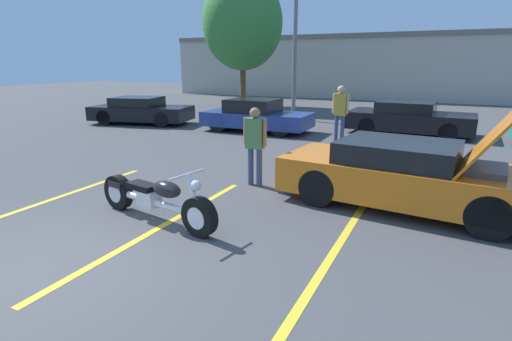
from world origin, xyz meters
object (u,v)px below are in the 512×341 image
(tree_background, at_px, (242,23))
(parked_car_mid_right_row, at_px, (409,118))
(light_pole, at_px, (297,33))
(show_car_hood_open, at_px, (407,175))
(parked_car_left_row, at_px, (141,111))
(spectator_near_motorcycle, at_px, (340,109))
(spectator_by_show_car, at_px, (255,140))
(parked_car_mid_left_row, at_px, (256,116))
(motorcycle, at_px, (155,199))

(tree_background, bearing_deg, parked_car_mid_right_row, -31.01)
(light_pole, relative_size, show_car_hood_open, 1.51)
(parked_car_left_row, bearing_deg, tree_background, 72.45)
(spectator_near_motorcycle, bearing_deg, tree_background, 132.53)
(tree_background, relative_size, spectator_by_show_car, 4.45)
(parked_car_mid_left_row, distance_m, spectator_by_show_car, 6.83)
(parked_car_mid_right_row, bearing_deg, show_car_hood_open, -82.30)
(light_pole, xyz_separation_m, parked_car_left_row, (-5.41, -4.07, -3.21))
(show_car_hood_open, relative_size, parked_car_mid_left_row, 1.11)
(show_car_hood_open, bearing_deg, parked_car_mid_right_row, 101.03)
(tree_background, height_order, spectator_by_show_car, tree_background)
(tree_background, distance_m, parked_car_mid_right_row, 12.15)
(show_car_hood_open, xyz_separation_m, spectator_by_show_car, (-3.00, 0.04, 0.37))
(motorcycle, xyz_separation_m, parked_car_left_row, (-7.57, 8.32, 0.16))
(parked_car_mid_right_row, bearing_deg, parked_car_left_row, -165.14)
(parked_car_left_row, height_order, spectator_near_motorcycle, spectator_near_motorcycle)
(show_car_hood_open, distance_m, parked_car_mid_right_row, 8.16)
(parked_car_left_row, bearing_deg, spectator_by_show_car, -48.64)
(motorcycle, height_order, show_car_hood_open, show_car_hood_open)
(light_pole, xyz_separation_m, tree_background, (-4.77, 4.07, 0.90))
(tree_background, xyz_separation_m, spectator_near_motorcycle, (7.96, -8.68, -3.56))
(parked_car_mid_right_row, relative_size, spectator_by_show_car, 2.68)
(motorcycle, xyz_separation_m, parked_car_mid_right_row, (2.87, 10.57, 0.18))
(parked_car_mid_right_row, bearing_deg, spectator_by_show_car, -103.10)
(tree_background, xyz_separation_m, spectator_by_show_car, (7.52, -13.97, -3.68))
(light_pole, bearing_deg, tree_background, 139.55)
(show_car_hood_open, height_order, parked_car_mid_right_row, show_car_hood_open)
(motorcycle, height_order, parked_car_left_row, parked_car_left_row)
(parked_car_left_row, bearing_deg, parked_car_mid_left_row, -9.45)
(tree_background, distance_m, spectator_by_show_car, 16.29)
(motorcycle, distance_m, show_car_hood_open, 4.34)
(motorcycle, xyz_separation_m, parked_car_mid_left_row, (-2.34, 8.65, 0.19))
(parked_car_mid_right_row, xyz_separation_m, spectator_near_motorcycle, (-1.84, -2.79, 0.53))
(light_pole, height_order, spectator_by_show_car, light_pole)
(light_pole, bearing_deg, spectator_near_motorcycle, -55.32)
(show_car_hood_open, relative_size, parked_car_left_row, 1.02)
(motorcycle, height_order, spectator_by_show_car, spectator_by_show_car)
(parked_car_left_row, bearing_deg, motorcycle, -60.78)
(motorcycle, distance_m, spectator_by_show_car, 2.62)
(motorcycle, relative_size, parked_car_left_row, 0.58)
(motorcycle, bearing_deg, parked_car_left_row, 142.97)
(parked_car_mid_right_row, distance_m, spectator_by_show_car, 8.41)
(parked_car_left_row, bearing_deg, parked_car_mid_right_row, -0.91)
(motorcycle, relative_size, show_car_hood_open, 0.57)
(tree_background, relative_size, parked_car_left_row, 1.65)
(tree_background, distance_m, show_car_hood_open, 17.98)
(parked_car_left_row, relative_size, spectator_near_motorcycle, 2.43)
(light_pole, height_order, tree_background, tree_background)
(light_pole, distance_m, motorcycle, 13.02)
(parked_car_mid_right_row, bearing_deg, motorcycle, -102.51)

